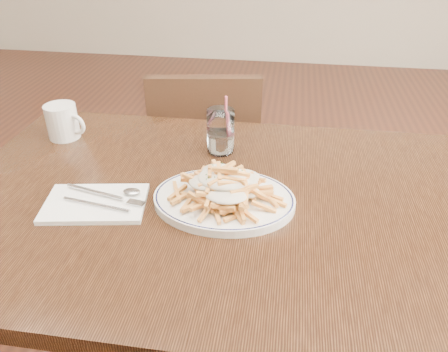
% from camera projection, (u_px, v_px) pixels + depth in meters
% --- Properties ---
extents(table, '(1.20, 0.80, 0.75)m').
position_uv_depth(table, '(215.00, 225.00, 1.01)').
color(table, black).
rests_on(table, ground).
extents(chair_far, '(0.44, 0.44, 0.83)m').
position_uv_depth(chair_far, '(207.00, 160.00, 1.67)').
color(chair_far, black).
rests_on(chair_far, ground).
extents(fries_plate, '(0.35, 0.32, 0.02)m').
position_uv_depth(fries_plate, '(224.00, 200.00, 0.94)').
color(fries_plate, white).
rests_on(fries_plate, table).
extents(loaded_fries, '(0.22, 0.18, 0.06)m').
position_uv_depth(loaded_fries, '(224.00, 183.00, 0.91)').
color(loaded_fries, gold).
rests_on(loaded_fries, fries_plate).
extents(napkin, '(0.23, 0.17, 0.01)m').
position_uv_depth(napkin, '(95.00, 203.00, 0.93)').
color(napkin, white).
rests_on(napkin, table).
extents(cutlery, '(0.20, 0.09, 0.01)m').
position_uv_depth(cutlery, '(96.00, 199.00, 0.93)').
color(cutlery, silver).
rests_on(cutlery, napkin).
extents(water_glass, '(0.07, 0.07, 0.16)m').
position_uv_depth(water_glass, '(221.00, 134.00, 1.12)').
color(water_glass, white).
rests_on(water_glass, table).
extents(coffee_mug, '(0.12, 0.08, 0.09)m').
position_uv_depth(coffee_mug, '(63.00, 122.00, 1.19)').
color(coffee_mug, white).
rests_on(coffee_mug, table).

